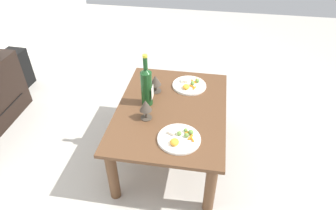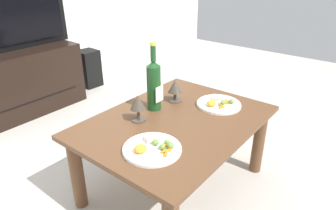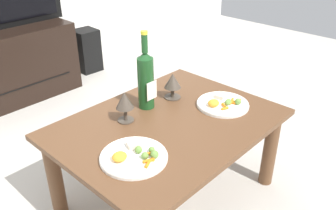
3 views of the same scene
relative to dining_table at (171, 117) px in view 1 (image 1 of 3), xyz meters
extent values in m
plane|color=#B7B2A8|center=(0.00, 0.00, -0.36)|extent=(6.40, 6.40, 0.00)
cube|color=brown|center=(0.00, 0.00, 0.07)|extent=(1.01, 0.75, 0.03)
cylinder|color=brown|center=(-0.44, -0.31, -0.15)|extent=(0.07, 0.07, 0.42)
cylinder|color=brown|center=(0.44, -0.31, -0.15)|extent=(0.07, 0.07, 0.42)
cylinder|color=brown|center=(-0.44, 0.31, -0.15)|extent=(0.07, 0.07, 0.42)
cylinder|color=brown|center=(0.44, 0.31, -0.15)|extent=(0.07, 0.07, 0.42)
cube|color=black|center=(0.71, 1.68, -0.17)|extent=(0.20, 0.20, 0.38)
cylinder|color=#19471E|center=(0.03, 0.18, 0.21)|extent=(0.08, 0.08, 0.25)
cone|color=#19471E|center=(0.03, 0.18, 0.35)|extent=(0.08, 0.08, 0.04)
cylinder|color=#19471E|center=(0.03, 0.18, 0.40)|extent=(0.03, 0.03, 0.09)
cylinder|color=yellow|center=(0.03, 0.18, 0.45)|extent=(0.03, 0.03, 0.02)
cube|color=silver|center=(0.03, 0.14, 0.18)|extent=(0.06, 0.00, 0.09)
cylinder|color=#473D33|center=(-0.13, 0.15, 0.08)|extent=(0.08, 0.08, 0.01)
cylinder|color=#473D33|center=(-0.13, 0.15, 0.12)|extent=(0.02, 0.02, 0.06)
cone|color=#473D33|center=(-0.13, 0.15, 0.19)|extent=(0.08, 0.08, 0.08)
cylinder|color=#473D33|center=(0.19, 0.15, 0.08)|extent=(0.09, 0.09, 0.01)
cylinder|color=#473D33|center=(0.19, 0.15, 0.11)|extent=(0.02, 0.02, 0.05)
cone|color=#473D33|center=(0.19, 0.15, 0.18)|extent=(0.09, 0.09, 0.08)
cylinder|color=white|center=(-0.30, -0.09, 0.09)|extent=(0.27, 0.27, 0.01)
torus|color=white|center=(-0.30, -0.09, 0.09)|extent=(0.26, 0.26, 0.01)
ellipsoid|color=orange|center=(-0.35, -0.07, 0.11)|extent=(0.06, 0.05, 0.03)
cube|color=beige|center=(-0.25, -0.05, 0.10)|extent=(0.07, 0.07, 0.02)
cylinder|color=orange|center=(-0.30, -0.17, 0.10)|extent=(0.04, 0.03, 0.01)
cylinder|color=orange|center=(-0.28, -0.16, 0.10)|extent=(0.04, 0.03, 0.01)
cylinder|color=orange|center=(-0.25, -0.16, 0.10)|extent=(0.04, 0.04, 0.01)
cylinder|color=orange|center=(-0.24, -0.14, 0.10)|extent=(0.04, 0.04, 0.01)
sphere|color=olive|center=(-0.27, -0.09, 0.11)|extent=(0.03, 0.03, 0.03)
sphere|color=olive|center=(-0.25, -0.16, 0.11)|extent=(0.03, 0.03, 0.03)
sphere|color=olive|center=(-0.28, -0.14, 0.11)|extent=(0.03, 0.03, 0.03)
sphere|color=olive|center=(-0.23, -0.13, 0.10)|extent=(0.02, 0.02, 0.02)
cylinder|color=white|center=(0.30, -0.09, 0.09)|extent=(0.26, 0.26, 0.01)
torus|color=white|center=(0.30, -0.09, 0.09)|extent=(0.26, 0.26, 0.01)
ellipsoid|color=orange|center=(0.24, -0.07, 0.11)|extent=(0.06, 0.05, 0.03)
cube|color=beige|center=(0.34, -0.05, 0.10)|extent=(0.06, 0.06, 0.02)
cylinder|color=orange|center=(0.36, -0.15, 0.10)|extent=(0.04, 0.03, 0.01)
cylinder|color=orange|center=(0.35, -0.13, 0.10)|extent=(0.04, 0.03, 0.01)
cylinder|color=orange|center=(0.33, -0.13, 0.10)|extent=(0.02, 0.04, 0.01)
cylinder|color=orange|center=(0.35, -0.11, 0.10)|extent=(0.04, 0.03, 0.01)
cylinder|color=orange|center=(0.32, -0.12, 0.10)|extent=(0.04, 0.01, 0.01)
cylinder|color=orange|center=(0.27, -0.11, 0.10)|extent=(0.03, 0.04, 0.01)
cylinder|color=orange|center=(0.25, -0.13, 0.10)|extent=(0.04, 0.02, 0.01)
sphere|color=olive|center=(0.34, -0.15, 0.11)|extent=(0.03, 0.03, 0.03)
sphere|color=olive|center=(0.30, -0.12, 0.11)|extent=(0.03, 0.03, 0.03)
sphere|color=olive|center=(0.31, -0.12, 0.11)|extent=(0.03, 0.03, 0.03)
camera|label=1|loc=(-1.59, -0.24, 1.34)|focal=31.65mm
camera|label=2|loc=(-1.14, -0.85, 0.84)|focal=32.35mm
camera|label=3|loc=(-1.02, -0.95, 0.92)|focal=37.95mm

